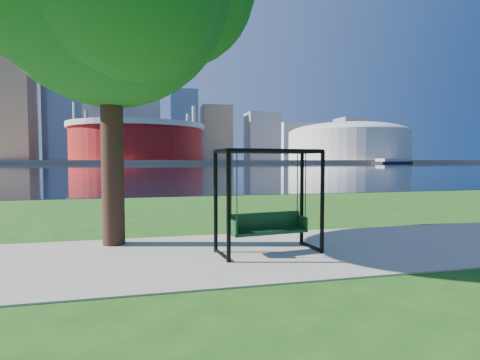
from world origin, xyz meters
name	(u,v)px	position (x,y,z in m)	size (l,w,h in m)	color
ground	(239,248)	(0.00, 0.00, 0.00)	(900.00, 900.00, 0.00)	#1E5114
path	(245,253)	(0.00, -0.50, 0.01)	(120.00, 4.00, 0.03)	#9E937F
river	(158,167)	(0.00, 102.00, 0.01)	(900.00, 180.00, 0.02)	black
far_bank	(154,161)	(0.00, 306.00, 1.00)	(900.00, 228.00, 2.00)	#937F60
stadium	(138,140)	(-10.00, 235.00, 14.23)	(83.00, 83.00, 32.00)	maroon
arena	(348,141)	(135.00, 235.00, 15.87)	(84.00, 84.00, 26.56)	beige
skyline	(148,120)	(-4.27, 319.39, 35.89)	(392.00, 66.00, 96.50)	gray
swing	(268,203)	(0.48, -0.57, 1.05)	(2.22, 1.18, 2.17)	black
barge	(392,161)	(134.27, 182.90, 1.30)	(29.61, 17.07, 2.87)	black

